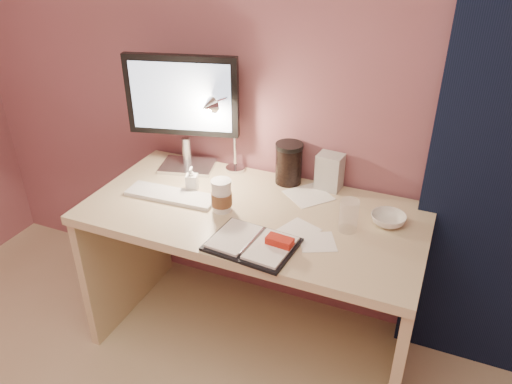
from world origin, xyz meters
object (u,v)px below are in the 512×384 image
at_px(planner, 254,243).
at_px(dark_jar, 289,165).
at_px(monitor, 183,103).
at_px(desk_lamp, 231,129).
at_px(coffee_cup, 222,196).
at_px(clear_cup, 349,216).
at_px(keyboard, 171,195).
at_px(bowl, 388,219).
at_px(lotion_bottle, 192,179).
at_px(desk, 260,245).
at_px(product_box, 330,172).

height_order(planner, dark_jar, dark_jar).
height_order(monitor, desk_lamp, monitor).
xyz_separation_m(coffee_cup, clear_cup, (0.51, 0.06, -0.00)).
relative_size(keyboard, desk_lamp, 1.00).
height_order(bowl, lotion_bottle, lotion_bottle).
bearing_deg(desk, dark_jar, 77.43).
bearing_deg(monitor, desk_lamp, -20.80).
relative_size(desk, bowl, 10.27).
xyz_separation_m(monitor, product_box, (0.68, 0.07, -0.24)).
xyz_separation_m(desk, monitor, (-0.45, 0.16, 0.55)).
distance_m(clear_cup, dark_jar, 0.44).
xyz_separation_m(keyboard, planner, (0.47, -0.19, 0.00)).
distance_m(planner, product_box, 0.56).
relative_size(clear_cup, product_box, 0.79).
xyz_separation_m(planner, clear_cup, (0.29, 0.24, 0.05)).
bearing_deg(clear_cup, desk, 170.83).
bearing_deg(planner, monitor, 144.62).
xyz_separation_m(desk, planner, (0.10, -0.30, 0.24)).
relative_size(monitor, desk_lamp, 1.37).
distance_m(desk, clear_cup, 0.49).
bearing_deg(keyboard, clear_cup, 0.56).
distance_m(lotion_bottle, desk_lamp, 0.27).
relative_size(desk, dark_jar, 8.27).
relative_size(dark_jar, desk_lamp, 0.43).
relative_size(bowl, desk_lamp, 0.34).
bearing_deg(clear_cup, bowl, 36.53).
distance_m(desk, bowl, 0.59).
bearing_deg(desk_lamp, bowl, 8.63).
xyz_separation_m(clear_cup, dark_jar, (-0.34, 0.28, 0.02)).
bearing_deg(desk_lamp, coffee_cup, -57.28).
height_order(monitor, lotion_bottle, monitor).
xyz_separation_m(desk, clear_cup, (0.39, -0.06, 0.29)).
relative_size(bowl, dark_jar, 0.81).
bearing_deg(coffee_cup, monitor, 139.02).
xyz_separation_m(desk, lotion_bottle, (-0.32, -0.02, 0.28)).
relative_size(planner, clear_cup, 2.58).
bearing_deg(coffee_cup, lotion_bottle, 152.68).
bearing_deg(desk, keyboard, -163.38).
xyz_separation_m(clear_cup, desk_lamp, (-0.59, 0.20, 0.18)).
bearing_deg(coffee_cup, keyboard, 177.20).
bearing_deg(desk, bowl, 4.16).
distance_m(clear_cup, lotion_bottle, 0.71).
distance_m(monitor, coffee_cup, 0.50).
bearing_deg(product_box, monitor, -168.55).
bearing_deg(dark_jar, product_box, 5.03).
xyz_separation_m(bowl, dark_jar, (-0.48, 0.18, 0.06)).
height_order(desk, keyboard, keyboard).
bearing_deg(dark_jar, desk, -102.57).
height_order(planner, desk_lamp, desk_lamp).
distance_m(planner, bowl, 0.55).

